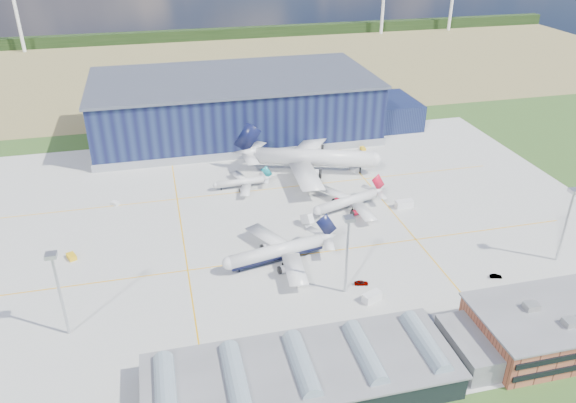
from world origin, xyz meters
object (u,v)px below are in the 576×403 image
(airliner_widebody, at_px, (314,149))
(car_a, at_px, (361,283))
(light_mast_west, at_px, (57,281))
(airliner_red, at_px, (347,197))
(light_mast_east, at_px, (569,214))
(gse_van_c, at_px, (372,297))
(car_b, at_px, (496,276))
(airliner_regional, at_px, (240,179))
(gse_cart_a, at_px, (321,214))
(gse_cart_b, at_px, (115,203))
(airliner_navy, at_px, (276,245))
(light_mast_center, at_px, (348,243))
(airstair, at_px, (307,221))
(hangar, at_px, (240,108))
(gse_tug_a, at_px, (72,257))
(gse_van_a, at_px, (404,204))
(ops_building, at_px, (569,323))
(gse_tug_c, at_px, (363,149))
(gse_van_b, at_px, (354,169))

(airliner_widebody, distance_m, car_a, 74.59)
(light_mast_west, bearing_deg, airliner_red, 26.94)
(light_mast_east, distance_m, gse_van_c, 61.30)
(gse_van_c, height_order, car_b, gse_van_c)
(airliner_red, distance_m, airliner_regional, 40.82)
(gse_cart_a, relative_size, gse_cart_b, 1.05)
(light_mast_east, height_order, airliner_navy, light_mast_east)
(light_mast_center, distance_m, car_a, 15.86)
(airliner_widebody, bearing_deg, airstair, -89.97)
(light_mast_west, height_order, gse_van_c, light_mast_west)
(gse_cart_a, bearing_deg, hangar, 83.22)
(gse_cart_a, bearing_deg, gse_tug_a, 169.58)
(light_mast_west, height_order, gse_cart_a, light_mast_west)
(light_mast_east, xyz_separation_m, airliner_navy, (-79.65, 18.00, -9.45))
(airliner_red, distance_m, gse_cart_b, 79.71)
(light_mast_west, relative_size, gse_cart_a, 7.92)
(gse_cart_b, bearing_deg, gse_van_a, -58.99)
(ops_building, distance_m, light_mast_east, 37.59)
(hangar, bearing_deg, gse_tug_c, -35.14)
(light_mast_west, xyz_separation_m, airliner_widebody, (82.87, 75.65, -6.02))
(gse_tug_c, bearing_deg, light_mast_center, -114.97)
(light_mast_center, bearing_deg, car_b, -5.18)
(light_mast_east, height_order, car_b, light_mast_east)
(hangar, relative_size, airliner_widebody, 2.51)
(airliner_navy, bearing_deg, car_a, 130.14)
(light_mast_center, relative_size, airliner_regional, 1.01)
(airliner_widebody, distance_m, airstair, 42.16)
(car_b, bearing_deg, gse_cart_a, 55.13)
(airliner_navy, relative_size, gse_van_c, 7.15)
(light_mast_east, xyz_separation_m, gse_cart_b, (-126.01, 65.73, -14.84))
(light_mast_east, distance_m, car_b, 27.05)
(gse_van_b, distance_m, car_b, 77.95)
(gse_van_c, xyz_separation_m, car_b, (37.16, 1.45, -0.69))
(hangar, distance_m, airliner_widebody, 53.14)
(hangar, distance_m, light_mast_west, 139.77)
(gse_cart_a, relative_size, gse_van_c, 0.57)
(gse_cart_b, bearing_deg, gse_van_b, -39.70)
(airliner_widebody, relative_size, gse_cart_b, 20.99)
(ops_building, height_order, gse_van_b, ops_building)
(ops_building, relative_size, car_b, 13.96)
(ops_building, xyz_separation_m, car_b, (-2.25, 26.13, -4.25))
(airliner_widebody, height_order, gse_van_a, airliner_widebody)
(light_mast_west, bearing_deg, airliner_widebody, 42.39)
(light_mast_center, height_order, airliner_navy, light_mast_center)
(gse_tug_a, distance_m, gse_cart_b, 33.68)
(gse_van_c, distance_m, airstair, 42.20)
(hangar, height_order, gse_tug_c, hangar)
(gse_cart_a, bearing_deg, ops_building, -76.93)
(gse_van_c, distance_m, car_b, 37.19)
(airliner_navy, height_order, gse_tug_c, airliner_navy)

